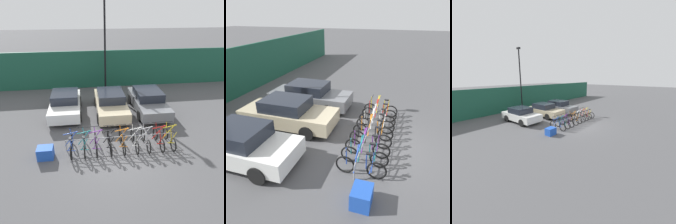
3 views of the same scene
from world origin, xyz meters
TOP-DOWN VIEW (x-y plane):
  - ground_plane at (0.00, 0.00)m, footprint 120.00×120.00m
  - hoarding_wall at (0.00, 9.50)m, footprint 36.00×0.16m
  - bike_rack at (0.36, 0.68)m, footprint 5.27×0.04m
  - bicycle_blue at (-2.00, 0.53)m, footprint 0.68×1.71m
  - bicycle_teal at (-1.40, 0.53)m, footprint 0.68×1.71m
  - bicycle_purple at (-0.86, 0.53)m, footprint 0.68×1.71m
  - bicycle_black at (-0.22, 0.53)m, footprint 0.68×1.71m
  - bicycle_orange at (0.38, 0.53)m, footprint 0.68×1.71m
  - bicycle_white at (0.99, 0.53)m, footprint 0.68×1.71m
  - bicycle_silver at (1.54, 0.53)m, footprint 0.68×1.71m
  - bicycle_red at (2.18, 0.53)m, footprint 0.68×1.71m
  - bicycle_yellow at (2.72, 0.53)m, footprint 0.68×1.71m
  - car_white at (-2.48, 4.68)m, footprint 1.91×3.95m
  - car_beige at (0.33, 4.45)m, footprint 1.91×4.36m
  - car_grey at (2.74, 4.44)m, footprint 1.91×4.43m
  - lamp_post at (0.43, 8.50)m, footprint 0.24×0.44m
  - cargo_crate at (-3.14, 0.24)m, footprint 0.70×0.56m

SIDE VIEW (x-z plane):
  - ground_plane at x=0.00m, z-range 0.00..0.00m
  - cargo_crate at x=-3.14m, z-range 0.00..0.55m
  - bicycle_blue at x=-2.00m, z-range -0.15..0.90m
  - bicycle_teal at x=-1.40m, z-range -0.15..0.90m
  - bicycle_purple at x=-0.86m, z-range -0.15..0.90m
  - bicycle_black at x=-0.22m, z-range -0.15..0.90m
  - bicycle_orange at x=0.38m, z-range -0.15..0.90m
  - bicycle_white at x=0.99m, z-range -0.15..0.90m
  - bicycle_silver at x=1.54m, z-range -0.15..0.90m
  - bicycle_red at x=2.18m, z-range -0.15..0.90m
  - bicycle_yellow at x=2.72m, z-range -0.15..0.90m
  - bike_rack at x=0.36m, z-range 0.22..0.79m
  - car_white at x=-2.48m, z-range -0.01..1.39m
  - car_beige at x=0.33m, z-range -0.01..1.39m
  - car_grey at x=2.74m, z-range -0.01..1.39m
  - hoarding_wall at x=0.00m, z-range 0.00..2.99m
  - lamp_post at x=0.43m, z-range 0.36..7.84m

